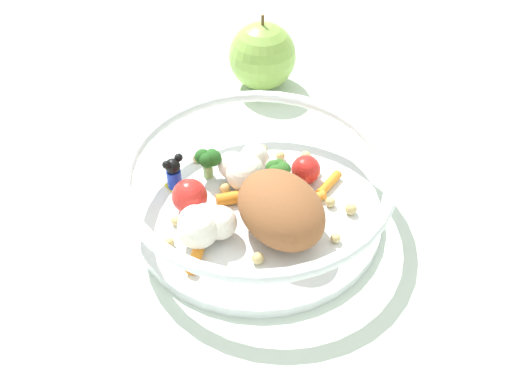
% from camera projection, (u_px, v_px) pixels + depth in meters
% --- Properties ---
extents(ground_plane, '(2.40, 2.40, 0.00)m').
position_uv_depth(ground_plane, '(242.00, 210.00, 0.55)').
color(ground_plane, silver).
extents(food_container, '(0.25, 0.25, 0.07)m').
position_uv_depth(food_container, '(255.00, 195.00, 0.51)').
color(food_container, white).
rests_on(food_container, ground_plane).
extents(loose_apple, '(0.08, 0.08, 0.09)m').
position_uv_depth(loose_apple, '(262.00, 56.00, 0.68)').
color(loose_apple, '#8CB74C').
rests_on(loose_apple, ground_plane).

